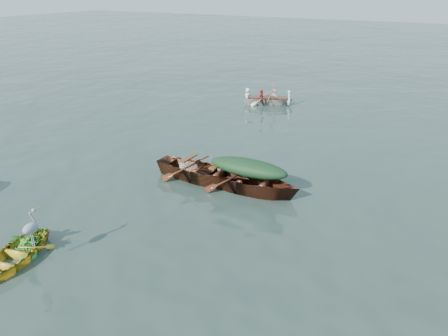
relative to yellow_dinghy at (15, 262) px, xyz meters
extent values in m
plane|color=#2D4037|center=(1.62, 3.33, 0.00)|extent=(140.00, 140.00, 0.00)
imported|color=gold|center=(0.00, 0.00, 0.00)|extent=(1.95, 2.98, 0.72)
imported|color=#4E2512|center=(3.11, 5.98, 0.00)|extent=(4.66, 1.53, 1.10)
imported|color=#532E14|center=(1.51, 5.95, 0.00)|extent=(4.76, 1.63, 1.12)
imported|color=silver|center=(-0.52, 15.87, 0.00)|extent=(3.78, 2.39, 0.83)
ellipsoid|color=#143216|center=(3.11, 5.98, 0.81)|extent=(2.56, 0.84, 0.52)
imported|color=#1F741E|center=(-0.14, 0.53, 0.66)|extent=(0.93, 1.07, 0.60)
imported|color=silver|center=(-0.52, 15.87, 0.80)|extent=(2.73, 1.88, 0.76)
camera|label=1|loc=(8.35, -5.07, 6.02)|focal=35.00mm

